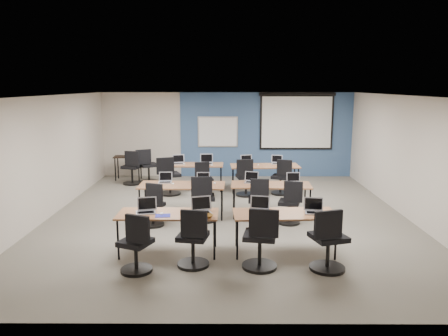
{
  "coord_description": "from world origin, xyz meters",
  "views": [
    {
      "loc": [
        -0.03,
        -9.47,
        2.93
      ],
      "look_at": [
        -0.08,
        0.4,
        1.04
      ],
      "focal_mm": 35.0,
      "sensor_mm": 36.0,
      "label": 1
    }
  ],
  "objects_px": {
    "training_table_back_right": "(265,167)",
    "task_chair_11": "(281,180)",
    "task_chair_1": "(193,243)",
    "task_chair_6": "(258,203)",
    "training_table_mid_right": "(271,186)",
    "laptop_0": "(146,209)",
    "task_chair_2": "(261,243)",
    "spare_chair_b": "(132,170)",
    "task_chair_4": "(153,208)",
    "task_chair_7": "(290,206)",
    "projector_screen": "(297,118)",
    "utility_table": "(128,159)",
    "laptop_7": "(294,181)",
    "task_chair_3": "(328,245)",
    "training_table_front_left": "(168,216)",
    "training_table_mid_left": "(182,186)",
    "task_chair_0": "(136,248)",
    "laptop_2": "(260,208)",
    "laptop_5": "(203,180)",
    "whiteboard": "(218,132)",
    "task_chair_9": "(204,182)",
    "laptop_6": "(252,180)",
    "laptop_8": "(178,162)",
    "training_table_back_left": "(192,166)",
    "laptop_1": "(201,209)",
    "laptop_4": "(165,180)",
    "laptop_11": "(277,162)",
    "task_chair_8": "(169,179)",
    "task_chair_10": "(246,180)",
    "laptop_3": "(314,209)",
    "laptop_9": "(206,161)",
    "task_chair_5": "(203,202)",
    "spare_chair_a": "(148,169)"
  },
  "relations": [
    {
      "from": "training_table_back_left",
      "to": "spare_chair_a",
      "type": "bearing_deg",
      "value": 150.4
    },
    {
      "from": "laptop_5",
      "to": "spare_chair_b",
      "type": "height_order",
      "value": "spare_chair_b"
    },
    {
      "from": "task_chair_6",
      "to": "task_chair_7",
      "type": "height_order",
      "value": "task_chair_6"
    },
    {
      "from": "task_chair_1",
      "to": "task_chair_6",
      "type": "xyz_separation_m",
      "value": [
        1.24,
        2.46,
        -0.02
      ]
    },
    {
      "from": "training_table_mid_right",
      "to": "laptop_0",
      "type": "xyz_separation_m",
      "value": [
        -2.41,
        -2.22,
        0.11
      ]
    },
    {
      "from": "training_table_back_right",
      "to": "task_chair_11",
      "type": "height_order",
      "value": "task_chair_11"
    },
    {
      "from": "laptop_3",
      "to": "spare_chair_b",
      "type": "bearing_deg",
      "value": 138.08
    },
    {
      "from": "training_table_mid_left",
      "to": "laptop_2",
      "type": "relative_size",
      "value": 5.59
    },
    {
      "from": "laptop_0",
      "to": "laptop_5",
      "type": "xyz_separation_m",
      "value": [
        0.87,
        2.37,
        -0.01
      ]
    },
    {
      "from": "training_table_front_left",
      "to": "training_table_mid_left",
      "type": "relative_size",
      "value": 0.91
    },
    {
      "from": "training_table_back_right",
      "to": "task_chair_2",
      "type": "relative_size",
      "value": 1.8
    },
    {
      "from": "task_chair_0",
      "to": "laptop_2",
      "type": "height_order",
      "value": "same"
    },
    {
      "from": "whiteboard",
      "to": "task_chair_4",
      "type": "xyz_separation_m",
      "value": [
        -1.26,
        -5.12,
        -1.06
      ]
    },
    {
      "from": "task_chair_0",
      "to": "task_chair_8",
      "type": "relative_size",
      "value": 0.94
    },
    {
      "from": "task_chair_8",
      "to": "task_chair_10",
      "type": "distance_m",
      "value": 2.06
    },
    {
      "from": "projector_screen",
      "to": "task_chair_10",
      "type": "bearing_deg",
      "value": -124.17
    },
    {
      "from": "laptop_3",
      "to": "laptop_8",
      "type": "xyz_separation_m",
      "value": [
        -2.9,
        4.8,
        -0.0
      ]
    },
    {
      "from": "laptop_0",
      "to": "task_chair_6",
      "type": "bearing_deg",
      "value": 27.41
    },
    {
      "from": "laptop_4",
      "to": "task_chair_4",
      "type": "bearing_deg",
      "value": -100.57
    },
    {
      "from": "task_chair_1",
      "to": "task_chair_3",
      "type": "xyz_separation_m",
      "value": [
        2.15,
        -0.14,
        0.02
      ]
    },
    {
      "from": "task_chair_4",
      "to": "task_chair_11",
      "type": "xyz_separation_m",
      "value": [
        3.02,
        2.73,
        0.01
      ]
    },
    {
      "from": "task_chair_2",
      "to": "laptop_11",
      "type": "distance_m",
      "value": 5.62
    },
    {
      "from": "task_chair_3",
      "to": "projector_screen",
      "type": "bearing_deg",
      "value": 68.11
    },
    {
      "from": "laptop_1",
      "to": "task_chair_6",
      "type": "distance_m",
      "value": 2.18
    },
    {
      "from": "training_table_front_left",
      "to": "task_chair_1",
      "type": "xyz_separation_m",
      "value": [
        0.48,
        -0.61,
        -0.27
      ]
    },
    {
      "from": "training_table_back_right",
      "to": "task_chair_7",
      "type": "height_order",
      "value": "task_chair_7"
    },
    {
      "from": "laptop_5",
      "to": "task_chair_5",
      "type": "height_order",
      "value": "task_chair_5"
    },
    {
      "from": "training_table_back_right",
      "to": "laptop_9",
      "type": "height_order",
      "value": "laptop_9"
    },
    {
      "from": "whiteboard",
      "to": "training_table_back_right",
      "type": "xyz_separation_m",
      "value": [
        1.34,
        -1.99,
        -0.76
      ]
    },
    {
      "from": "task_chair_8",
      "to": "task_chair_10",
      "type": "xyz_separation_m",
      "value": [
        2.06,
        -0.11,
        -0.02
      ]
    },
    {
      "from": "laptop_7",
      "to": "spare_chair_b",
      "type": "xyz_separation_m",
      "value": [
        -4.34,
        3.02,
        -0.36
      ]
    },
    {
      "from": "task_chair_3",
      "to": "spare_chair_a",
      "type": "relative_size",
      "value": 1.0
    },
    {
      "from": "task_chair_7",
      "to": "laptop_8",
      "type": "relative_size",
      "value": 2.91
    },
    {
      "from": "task_chair_1",
      "to": "laptop_6",
      "type": "distance_m",
      "value": 3.28
    },
    {
      "from": "laptop_4",
      "to": "laptop_8",
      "type": "relative_size",
      "value": 0.91
    },
    {
      "from": "task_chair_2",
      "to": "laptop_9",
      "type": "height_order",
      "value": "task_chair_2"
    },
    {
      "from": "task_chair_2",
      "to": "spare_chair_b",
      "type": "distance_m",
      "value": 6.94
    },
    {
      "from": "task_chair_4",
      "to": "laptop_9",
      "type": "bearing_deg",
      "value": 96.42
    },
    {
      "from": "laptop_6",
      "to": "task_chair_8",
      "type": "relative_size",
      "value": 0.3
    },
    {
      "from": "task_chair_1",
      "to": "task_chair_10",
      "type": "height_order",
      "value": "task_chair_10"
    },
    {
      "from": "projector_screen",
      "to": "spare_chair_b",
      "type": "relative_size",
      "value": 2.33
    },
    {
      "from": "training_table_back_left",
      "to": "laptop_1",
      "type": "relative_size",
      "value": 4.86
    },
    {
      "from": "task_chair_11",
      "to": "utility_table",
      "type": "relative_size",
      "value": 1.16
    },
    {
      "from": "task_chair_6",
      "to": "task_chair_9",
      "type": "bearing_deg",
      "value": 124.48
    },
    {
      "from": "projector_screen",
      "to": "utility_table",
      "type": "bearing_deg",
      "value": -174.53
    },
    {
      "from": "task_chair_6",
      "to": "training_table_mid_left",
      "type": "bearing_deg",
      "value": 170.74
    },
    {
      "from": "training_table_back_right",
      "to": "laptop_5",
      "type": "distance_m",
      "value": 2.71
    },
    {
      "from": "training_table_front_left",
      "to": "training_table_mid_left",
      "type": "bearing_deg",
      "value": 89.86
    },
    {
      "from": "laptop_1",
      "to": "laptop_4",
      "type": "distance_m",
      "value": 2.58
    },
    {
      "from": "laptop_3",
      "to": "task_chair_4",
      "type": "distance_m",
      "value": 3.4
    }
  ]
}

